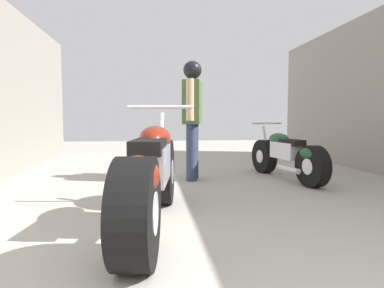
{
  "coord_description": "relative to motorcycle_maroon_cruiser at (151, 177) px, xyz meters",
  "views": [
    {
      "loc": [
        -0.74,
        -0.32,
        0.91
      ],
      "look_at": [
        -0.21,
        4.01,
        0.58
      ],
      "focal_mm": 31.2,
      "sensor_mm": 36.0,
      "label": 1
    }
  ],
  "objects": [
    {
      "name": "ground_plane",
      "position": [
        0.74,
        1.57,
        -0.44
      ],
      "size": [
        19.09,
        19.09,
        0.0
      ],
      "primitive_type": "plane",
      "color": "#A8A399"
    },
    {
      "name": "motorcycle_maroon_cruiser",
      "position": [
        0.0,
        0.0,
        0.0
      ],
      "size": [
        0.7,
        2.26,
        1.05
      ],
      "color": "black",
      "rests_on": "ground_plane"
    },
    {
      "name": "motorcycle_black_naked",
      "position": [
        2.02,
        2.02,
        -0.08
      ],
      "size": [
        0.63,
        1.83,
        0.85
      ],
      "color": "black",
      "rests_on": "ground_plane"
    },
    {
      "name": "mechanic_in_blue",
      "position": [
        0.61,
        2.2,
        0.62
      ],
      "size": [
        0.35,
        0.69,
        1.76
      ],
      "color": "#2D3851",
      "rests_on": "ground_plane"
    }
  ]
}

